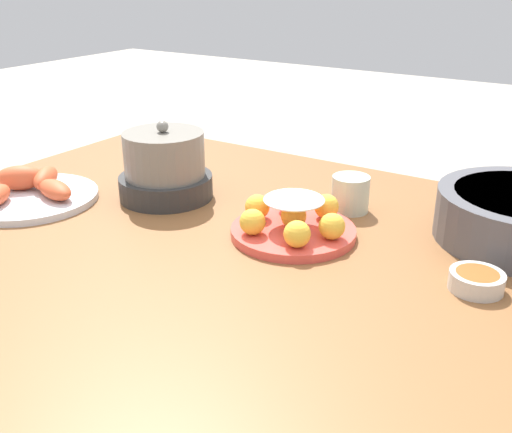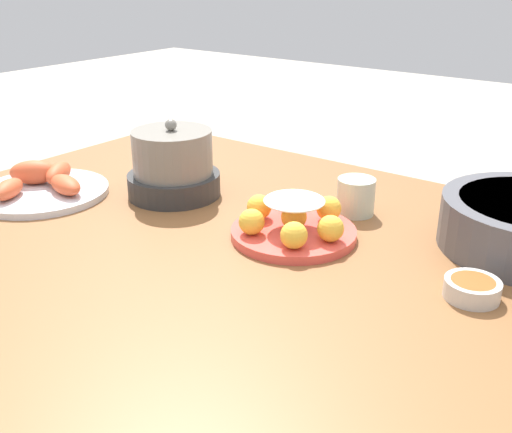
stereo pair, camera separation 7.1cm
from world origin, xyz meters
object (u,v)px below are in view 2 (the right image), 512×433
at_px(dining_table, 220,280).
at_px(warming_pot, 173,166).
at_px(cake_plate, 293,223).
at_px(cup_far, 356,196).
at_px(seafood_platter, 42,186).
at_px(sauce_bowl, 472,288).

distance_m(dining_table, warming_pot, 0.28).
height_order(cake_plate, cup_far, cake_plate).
xyz_separation_m(cup_far, warming_pot, (-0.35, -0.14, 0.03)).
distance_m(cup_far, warming_pot, 0.38).
bearing_deg(seafood_platter, sauce_bowl, 8.03).
bearing_deg(cup_far, dining_table, -119.85).
bearing_deg(cake_plate, sauce_bowl, -3.50).
distance_m(dining_table, cup_far, 0.31).
height_order(dining_table, cake_plate, cake_plate).
bearing_deg(cup_far, warming_pot, -158.64).
distance_m(cake_plate, cup_far, 0.17).
bearing_deg(warming_pot, dining_table, -26.80).
distance_m(dining_table, sauce_bowl, 0.45).
height_order(sauce_bowl, seafood_platter, seafood_platter).
height_order(cake_plate, warming_pot, warming_pot).
distance_m(sauce_bowl, seafood_platter, 0.87).
distance_m(cake_plate, sauce_bowl, 0.33).
bearing_deg(warming_pot, seafood_platter, -143.05).
xyz_separation_m(sauce_bowl, seafood_platter, (-0.87, -0.12, 0.00)).
bearing_deg(seafood_platter, cup_far, 27.96).
xyz_separation_m(seafood_platter, cup_far, (0.58, 0.31, 0.02)).
relative_size(sauce_bowl, seafood_platter, 0.30).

